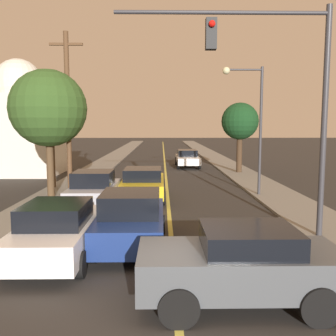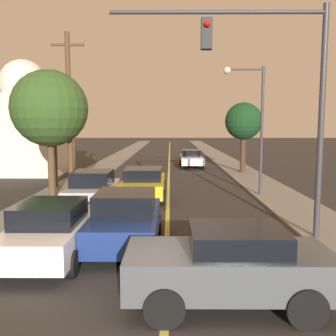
{
  "view_description": "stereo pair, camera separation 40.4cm",
  "coord_description": "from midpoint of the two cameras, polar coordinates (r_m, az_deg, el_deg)",
  "views": [
    {
      "loc": [
        -0.3,
        -6.67,
        3.57
      ],
      "look_at": [
        0.0,
        10.53,
        1.6
      ],
      "focal_mm": 40.0,
      "sensor_mm": 36.0,
      "label": 1
    },
    {
      "loc": [
        0.1,
        -6.68,
        3.57
      ],
      "look_at": [
        0.0,
        10.53,
        1.6
      ],
      "focal_mm": 40.0,
      "sensor_mm": 36.0,
      "label": 2
    }
  ],
  "objects": [
    {
      "name": "streetlamp_right",
      "position": [
        18.99,
        13.25,
        8.38
      ],
      "size": [
        2.0,
        0.36,
        6.29
      ],
      "color": "#333338",
      "rests_on": "ground"
    },
    {
      "name": "utility_pole_left",
      "position": [
        19.11,
        -14.23,
        8.32
      ],
      "size": [
        1.6,
        0.24,
        7.91
      ],
      "color": "#513823",
      "rests_on": "ground"
    },
    {
      "name": "car_near_lane_second",
      "position": [
        18.15,
        -3.12,
        -2.3
      ],
      "size": [
        2.1,
        4.63,
        1.53
      ],
      "color": "gold",
      "rests_on": "ground"
    },
    {
      "name": "car_crossing_right",
      "position": [
        7.74,
        10.92,
        -14.29
      ],
      "size": [
        4.04,
        1.92,
        1.58
      ],
      "rotation": [
        0.0,
        0.0,
        1.57
      ],
      "color": "#474C51",
      "rests_on": "ground"
    },
    {
      "name": "car_outer_lane_second",
      "position": [
        15.68,
        -10.59,
        -3.47
      ],
      "size": [
        1.88,
        3.8,
        1.73
      ],
      "color": "#A5A8B2",
      "rests_on": "ground"
    },
    {
      "name": "sidewalk_right",
      "position": [
        43.19,
        7.81,
        1.82
      ],
      "size": [
        2.5,
        80.0,
        0.12
      ],
      "color": "gray",
      "rests_on": "ground"
    },
    {
      "name": "tree_left_near",
      "position": [
        21.86,
        -16.79,
        8.26
      ],
      "size": [
        3.24,
        3.24,
        5.88
      ],
      "color": "#4C3823",
      "rests_on": "ground"
    },
    {
      "name": "car_far_oncoming",
      "position": [
        32.13,
        3.94,
        1.53
      ],
      "size": [
        1.96,
        5.14,
        1.47
      ],
      "rotation": [
        0.0,
        0.0,
        3.14
      ],
      "color": "white",
      "rests_on": "ground"
    },
    {
      "name": "domed_building_left",
      "position": [
        29.75,
        -20.55,
        5.98
      ],
      "size": [
        5.79,
        5.79,
        8.34
      ],
      "color": "beige",
      "rests_on": "ground"
    },
    {
      "name": "ground_plane",
      "position": [
        7.57,
        1.12,
        -21.62
      ],
      "size": [
        200.0,
        200.0,
        0.0
      ],
      "primitive_type": "plane",
      "color": "#2D2B28"
    },
    {
      "name": "car_near_lane_front",
      "position": [
        11.12,
        -5.36,
        -7.81
      ],
      "size": [
        2.0,
        4.23,
        1.66
      ],
      "color": "navy",
      "rests_on": "ground"
    },
    {
      "name": "tree_left_far",
      "position": [
        18.97,
        -17.04,
        8.63
      ],
      "size": [
        3.67,
        3.67,
        6.09
      ],
      "color": "#4C3823",
      "rests_on": "ground"
    },
    {
      "name": "sidewalk_left",
      "position": [
        43.16,
        -6.86,
        1.83
      ],
      "size": [
        2.5,
        80.0,
        0.12
      ],
      "color": "gray",
      "rests_on": "ground"
    },
    {
      "name": "traffic_signal_mast",
      "position": [
        11.91,
        16.76,
        12.77
      ],
      "size": [
        6.43,
        0.42,
        6.99
      ],
      "color": "#333338",
      "rests_on": "ground"
    },
    {
      "name": "tree_right_near",
      "position": [
        27.93,
        11.85,
        6.9
      ],
      "size": [
        2.7,
        2.7,
        5.1
      ],
      "color": "#3D2B1C",
      "rests_on": "ground"
    },
    {
      "name": "road_surface",
      "position": [
        42.82,
        0.48,
        1.76
      ],
      "size": [
        8.51,
        80.0,
        0.01
      ],
      "color": "#2D2B28",
      "rests_on": "ground"
    },
    {
      "name": "car_outer_lane_front",
      "position": [
        10.57,
        -16.17,
        -8.99
      ],
      "size": [
        1.93,
        4.28,
        1.56
      ],
      "color": "white",
      "rests_on": "ground"
    }
  ]
}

